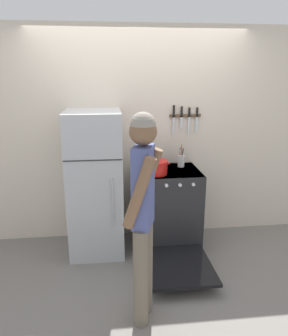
{
  "coord_description": "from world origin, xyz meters",
  "views": [
    {
      "loc": [
        -0.38,
        -3.88,
        2.01
      ],
      "look_at": [
        0.01,
        -0.47,
        1.01
      ],
      "focal_mm": 35.0,
      "sensor_mm": 36.0,
      "label": 1
    }
  ],
  "objects": [
    {
      "name": "dutch_oven_pot",
      "position": [
        0.14,
        -0.44,
        1.01
      ],
      "size": [
        0.32,
        0.28,
        0.18
      ],
      "color": "red",
      "rests_on": "stove_range"
    },
    {
      "name": "refrigerator",
      "position": [
        -0.53,
        -0.34,
        0.81
      ],
      "size": [
        0.6,
        0.71,
        1.63
      ],
      "color": "#B7BABF",
      "rests_on": "ground_plane"
    },
    {
      "name": "stove_range",
      "position": [
        0.3,
        -0.35,
        0.46
      ],
      "size": [
        0.73,
        1.38,
        0.93
      ],
      "color": "#232326",
      "rests_on": "ground_plane"
    },
    {
      "name": "tea_kettle",
      "position": [
        0.15,
        -0.19,
        0.99
      ],
      "size": [
        0.19,
        0.15,
        0.2
      ],
      "color": "silver",
      "rests_on": "stove_range"
    },
    {
      "name": "wall_knife_strip",
      "position": [
        0.55,
        -0.02,
        1.52
      ],
      "size": [
        0.38,
        0.03,
        0.35
      ],
      "color": "brown"
    },
    {
      "name": "person",
      "position": [
        -0.12,
        -1.54,
        1.0
      ],
      "size": [
        0.36,
        0.41,
        1.75
      ],
      "rotation": [
        0.0,
        0.0,
        1.24
      ],
      "color": "#6B6051",
      "rests_on": "ground_plane"
    },
    {
      "name": "utensil_jar",
      "position": [
        0.48,
        -0.18,
        1.01
      ],
      "size": [
        0.08,
        0.08,
        0.28
      ],
      "color": "silver",
      "rests_on": "stove_range"
    },
    {
      "name": "ground_plane",
      "position": [
        0.0,
        0.0,
        0.0
      ],
      "size": [
        14.0,
        14.0,
        0.0
      ],
      "primitive_type": "plane",
      "color": "slate"
    },
    {
      "name": "wall_back",
      "position": [
        0.0,
        0.03,
        1.27
      ],
      "size": [
        10.0,
        0.06,
        2.55
      ],
      "color": "beige",
      "rests_on": "ground_plane"
    }
  ]
}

